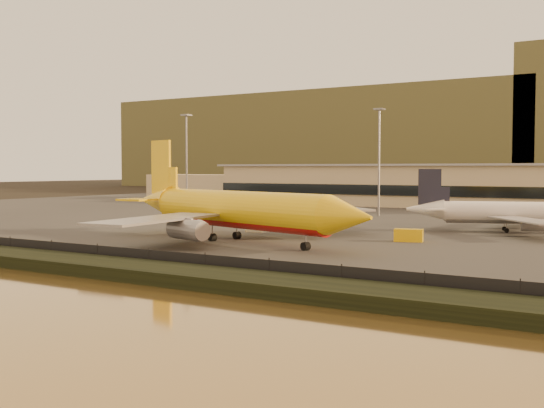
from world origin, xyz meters
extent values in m
plane|color=black|center=(0.00, 0.00, 0.00)|extent=(900.00, 900.00, 0.00)
cube|color=black|center=(0.00, -17.00, 0.70)|extent=(320.00, 7.00, 1.40)
cube|color=#2D2D2D|center=(0.00, 95.00, 0.10)|extent=(320.00, 220.00, 0.20)
cube|color=black|center=(0.00, -13.00, 1.30)|extent=(300.00, 0.05, 2.20)
cube|color=#C3AF87|center=(0.00, 125.00, 6.20)|extent=(160.00, 22.00, 12.00)
cube|color=black|center=(0.00, 113.80, 5.20)|extent=(160.00, 0.60, 3.00)
cube|color=gray|center=(0.00, 125.00, 12.50)|extent=(164.00, 24.00, 0.60)
cube|color=#C3AF87|center=(-95.00, 129.00, 4.70)|extent=(50.00, 18.00, 9.00)
cylinder|color=slate|center=(-60.00, 70.00, 12.70)|extent=(0.50, 0.50, 25.00)
cube|color=slate|center=(-60.00, 70.00, 25.40)|extent=(2.20, 2.20, 0.40)
cylinder|color=slate|center=(-10.00, 80.00, 12.70)|extent=(0.50, 0.50, 25.00)
cube|color=slate|center=(-10.00, 80.00, 25.40)|extent=(2.20, 2.20, 0.40)
cube|color=olive|center=(-140.00, 340.00, 27.50)|extent=(260.00, 160.00, 55.00)
cylinder|color=yellow|center=(-5.20, 15.50, 5.34)|extent=(37.43, 15.87, 5.41)
cylinder|color=#A60D09|center=(-5.20, 15.50, 4.39)|extent=(36.09, 14.44, 4.22)
cone|color=yellow|center=(16.23, 9.11, 5.34)|extent=(8.52, 7.26, 5.41)
cone|color=yellow|center=(-27.63, 22.18, 5.74)|extent=(10.51, 7.86, 5.41)
cube|color=yellow|center=(-26.63, 21.88, 11.69)|extent=(5.61, 2.05, 9.46)
cube|color=yellow|center=(-24.09, 26.77, 6.15)|extent=(7.20, 7.18, 0.32)
cube|color=yellow|center=(-27.18, 16.40, 6.15)|extent=(5.32, 5.26, 0.32)
cube|color=gray|center=(-2.08, 29.60, 4.39)|extent=(20.29, 22.83, 0.32)
cylinder|color=gray|center=(-0.59, 25.49, 2.90)|extent=(6.83, 4.63, 2.97)
cube|color=gray|center=(-10.31, 1.99, 4.39)|extent=(9.45, 23.98, 0.32)
cylinder|color=gray|center=(-6.82, 4.61, 2.90)|extent=(6.83, 4.63, 2.97)
cylinder|color=black|center=(8.50, 11.41, 0.79)|extent=(1.41, 1.25, 1.19)
cylinder|color=slate|center=(8.50, 11.41, 1.42)|extent=(0.21, 0.21, 2.43)
cylinder|color=black|center=(-9.63, 14.28, 0.79)|extent=(1.41, 1.25, 1.19)
cylinder|color=slate|center=(-9.63, 14.28, 1.42)|extent=(0.21, 0.21, 2.43)
cylinder|color=black|center=(-8.24, 18.94, 0.79)|extent=(1.41, 1.25, 1.19)
cylinder|color=slate|center=(-8.24, 18.94, 1.42)|extent=(0.21, 0.21, 2.43)
cylinder|color=white|center=(27.83, 55.31, 3.74)|extent=(26.58, 12.19, 3.72)
cylinder|color=gray|center=(27.83, 55.31, 3.09)|extent=(25.61, 11.17, 2.90)
cone|color=white|center=(11.97, 49.89, 4.02)|extent=(7.55, 5.69, 3.72)
cube|color=black|center=(12.68, 50.13, 8.11)|extent=(3.97, 1.61, 6.52)
cube|color=white|center=(12.18, 53.90, 4.30)|extent=(3.78, 3.59, 0.22)
cube|color=white|center=(14.59, 46.85, 4.30)|extent=(5.10, 5.06, 0.22)
cube|color=gray|center=(23.82, 64.76, 3.09)|extent=(6.13, 17.02, 0.22)
cylinder|color=gray|center=(26.39, 62.98, 2.06)|extent=(4.89, 3.38, 2.05)
cube|color=gray|center=(30.44, 45.37, 3.09)|extent=(14.91, 16.09, 0.22)
cylinder|color=gray|center=(31.39, 48.35, 2.06)|extent=(4.89, 3.38, 2.05)
cylinder|color=black|center=(25.73, 52.82, 0.61)|extent=(0.99, 0.88, 0.82)
cylinder|color=slate|center=(25.73, 52.82, 1.04)|extent=(0.20, 0.20, 1.68)
cylinder|color=black|center=(24.65, 55.99, 0.61)|extent=(0.99, 0.88, 0.82)
cylinder|color=slate|center=(24.65, 55.99, 1.04)|extent=(0.20, 0.20, 1.68)
cube|color=yellow|center=(16.36, 29.89, 1.17)|extent=(4.68, 2.96, 1.95)
cube|color=white|center=(-12.19, 30.87, 1.10)|extent=(4.11, 2.07, 1.80)
camera|label=1|loc=(53.89, -69.87, 11.48)|focal=45.00mm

